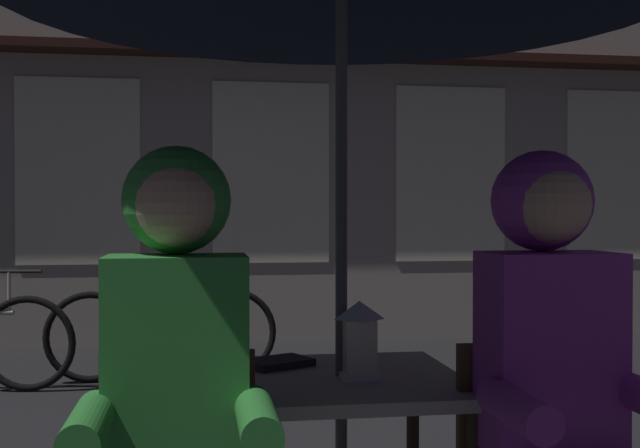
{
  "coord_description": "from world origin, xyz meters",
  "views": [
    {
      "loc": [
        -0.43,
        -2.34,
        1.24
      ],
      "look_at": [
        0.0,
        0.42,
        1.19
      ],
      "focal_mm": 44.36,
      "sensor_mm": 36.0,
      "label": 1
    }
  ],
  "objects_px": {
    "cafe_table": "(341,409)",
    "bicycle_third": "(162,333)",
    "person_left_hooded": "(176,374)",
    "lantern": "(359,338)",
    "person_right_hooded": "(554,362)",
    "book": "(278,363)"
  },
  "relations": [
    {
      "from": "bicycle_third",
      "to": "book",
      "type": "xyz_separation_m",
      "value": [
        0.51,
        -3.36,
        0.41
      ]
    },
    {
      "from": "bicycle_third",
      "to": "lantern",
      "type": "bearing_deg",
      "value": -78.41
    },
    {
      "from": "lantern",
      "to": "bicycle_third",
      "type": "height_order",
      "value": "lantern"
    },
    {
      "from": "person_right_hooded",
      "to": "bicycle_third",
      "type": "distance_m",
      "value": 4.16
    },
    {
      "from": "lantern",
      "to": "book",
      "type": "height_order",
      "value": "lantern"
    },
    {
      "from": "cafe_table",
      "to": "person_right_hooded",
      "type": "bearing_deg",
      "value": -41.57
    },
    {
      "from": "lantern",
      "to": "person_left_hooded",
      "type": "height_order",
      "value": "person_left_hooded"
    },
    {
      "from": "lantern",
      "to": "person_left_hooded",
      "type": "distance_m",
      "value": 0.65
    },
    {
      "from": "lantern",
      "to": "bicycle_third",
      "type": "relative_size",
      "value": 0.14
    },
    {
      "from": "lantern",
      "to": "book",
      "type": "bearing_deg",
      "value": 135.27
    },
    {
      "from": "person_left_hooded",
      "to": "book",
      "type": "relative_size",
      "value": 7.0
    },
    {
      "from": "cafe_table",
      "to": "bicycle_third",
      "type": "relative_size",
      "value": 0.44
    },
    {
      "from": "person_left_hooded",
      "to": "lantern",
      "type": "bearing_deg",
      "value": 35.58
    },
    {
      "from": "cafe_table",
      "to": "person_left_hooded",
      "type": "xyz_separation_m",
      "value": [
        -0.48,
        -0.43,
        0.21
      ]
    },
    {
      "from": "cafe_table",
      "to": "lantern",
      "type": "distance_m",
      "value": 0.23
    },
    {
      "from": "lantern",
      "to": "person_right_hooded",
      "type": "relative_size",
      "value": 0.17
    },
    {
      "from": "person_left_hooded",
      "to": "person_right_hooded",
      "type": "xyz_separation_m",
      "value": [
        0.96,
        0.0,
        0.0
      ]
    },
    {
      "from": "lantern",
      "to": "cafe_table",
      "type": "bearing_deg",
      "value": 132.22
    },
    {
      "from": "person_right_hooded",
      "to": "lantern",
      "type": "bearing_deg",
      "value": 139.15
    },
    {
      "from": "person_right_hooded",
      "to": "book",
      "type": "bearing_deg",
      "value": 137.79
    },
    {
      "from": "person_left_hooded",
      "to": "bicycle_third",
      "type": "distance_m",
      "value": 3.99
    },
    {
      "from": "cafe_table",
      "to": "lantern",
      "type": "relative_size",
      "value": 3.2
    }
  ]
}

